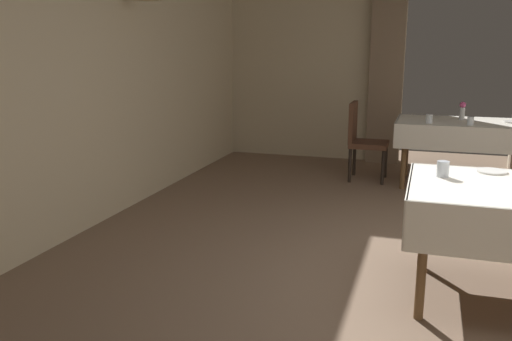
% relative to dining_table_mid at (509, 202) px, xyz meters
% --- Properties ---
extents(ground, '(10.08, 10.08, 0.00)m').
position_rel_dining_table_mid_xyz_m(ground, '(-0.16, -0.03, -0.65)').
color(ground, '#7A604C').
extents(wall_left, '(0.49, 8.40, 3.00)m').
position_rel_dining_table_mid_xyz_m(wall_left, '(-3.36, -0.03, 0.86)').
color(wall_left, beige).
rests_on(wall_left, ground).
extents(wall_back, '(6.40, 0.27, 3.00)m').
position_rel_dining_table_mid_xyz_m(wall_back, '(-0.16, 4.15, 0.87)').
color(wall_back, beige).
rests_on(wall_back, ground).
extents(dining_table_mid, '(1.20, 1.03, 0.75)m').
position_rel_dining_table_mid_xyz_m(dining_table_mid, '(0.00, 0.00, 0.00)').
color(dining_table_mid, brown).
rests_on(dining_table_mid, ground).
extents(dining_table_far, '(1.56, 0.92, 0.75)m').
position_rel_dining_table_mid_xyz_m(dining_table_far, '(-0.08, 2.99, 0.01)').
color(dining_table_far, brown).
rests_on(dining_table_far, ground).
extents(chair_far_left, '(0.44, 0.44, 0.93)m').
position_rel_dining_table_mid_xyz_m(chair_far_left, '(-1.24, 2.95, -0.13)').
color(chair_far_left, black).
rests_on(chair_far_left, ground).
extents(plate_mid_c, '(0.20, 0.20, 0.01)m').
position_rel_dining_table_mid_xyz_m(plate_mid_c, '(-0.07, 0.37, 0.11)').
color(plate_mid_c, white).
rests_on(plate_mid_c, dining_table_mid).
extents(glass_mid_d, '(0.08, 0.08, 0.10)m').
position_rel_dining_table_mid_xyz_m(glass_mid_d, '(-0.39, 0.13, 0.15)').
color(glass_mid_d, silver).
rests_on(glass_mid_d, dining_table_mid).
extents(flower_vase_far, '(0.07, 0.07, 0.21)m').
position_rel_dining_table_mid_xyz_m(flower_vase_far, '(-0.14, 3.10, 0.21)').
color(flower_vase_far, silver).
rests_on(flower_vase_far, dining_table_far).
extents(glass_far_c, '(0.07, 0.07, 0.09)m').
position_rel_dining_table_mid_xyz_m(glass_far_c, '(-0.07, 2.68, 0.15)').
color(glass_far_c, silver).
rests_on(glass_far_c, dining_table_far).
extents(glass_far_d, '(0.08, 0.08, 0.10)m').
position_rel_dining_table_mid_xyz_m(glass_far_d, '(-0.50, 2.69, 0.15)').
color(glass_far_d, silver).
rests_on(glass_far_d, dining_table_far).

